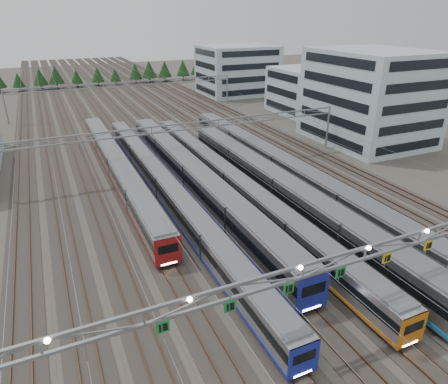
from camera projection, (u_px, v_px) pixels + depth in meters
name	position (u px, v px, depth m)	size (l,w,h in m)	color
ground	(352.00, 328.00, 32.81)	(400.00, 400.00, 0.00)	#47423A
track_bed	(117.00, 97.00, 115.20)	(54.00, 260.00, 5.42)	#2D2823
train_a	(117.00, 167.00, 61.30)	(2.80, 52.87, 3.64)	black
train_b	(165.00, 187.00, 54.51)	(2.53, 65.60, 3.28)	black
train_c	(194.00, 177.00, 56.79)	(3.17, 57.01, 4.14)	black
train_d	(232.00, 182.00, 55.97)	(2.61, 63.16, 3.40)	black
train_e	(282.00, 190.00, 52.57)	(3.14, 53.18, 4.10)	black
train_f	(280.00, 167.00, 60.80)	(3.06, 60.26, 4.00)	black
gantry_near	(365.00, 256.00, 29.79)	(56.36, 0.61, 8.08)	gray
gantry_mid	(186.00, 132.00, 63.39)	(56.36, 0.36, 8.00)	gray
gantry_far	(127.00, 88.00, 100.74)	(56.36, 0.36, 8.00)	gray
depot_bldg_south	(370.00, 97.00, 77.40)	(18.00, 22.00, 17.50)	#A2B8C2
depot_bldg_mid	(304.00, 91.00, 101.78)	(14.00, 16.00, 11.08)	#A2B8C2
depot_bldg_north	(237.00, 70.00, 125.05)	(22.00, 18.00, 14.55)	#A2B8C2
treeline	(106.00, 73.00, 140.65)	(100.10, 5.60, 7.02)	#332114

